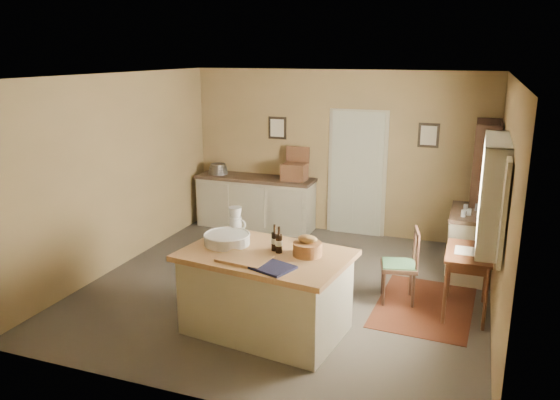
# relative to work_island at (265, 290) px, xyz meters

# --- Properties ---
(ground) EXTENTS (5.00, 5.00, 0.00)m
(ground) POSITION_rel_work_island_xyz_m (-0.16, 1.15, -0.48)
(ground) COLOR brown
(ground) RESTS_ON ground
(wall_back) EXTENTS (5.00, 0.10, 2.70)m
(wall_back) POSITION_rel_work_island_xyz_m (-0.16, 3.65, 0.87)
(wall_back) COLOR #9B7D4E
(wall_back) RESTS_ON ground
(wall_front) EXTENTS (5.00, 0.10, 2.70)m
(wall_front) POSITION_rel_work_island_xyz_m (-0.16, -1.35, 0.87)
(wall_front) COLOR #9B7D4E
(wall_front) RESTS_ON ground
(wall_left) EXTENTS (0.10, 5.00, 2.70)m
(wall_left) POSITION_rel_work_island_xyz_m (-2.66, 1.15, 0.87)
(wall_left) COLOR #9B7D4E
(wall_left) RESTS_ON ground
(wall_right) EXTENTS (0.10, 5.00, 2.70)m
(wall_right) POSITION_rel_work_island_xyz_m (2.34, 1.15, 0.87)
(wall_right) COLOR #9B7D4E
(wall_right) RESTS_ON ground
(ceiling) EXTENTS (5.00, 5.00, 0.00)m
(ceiling) POSITION_rel_work_island_xyz_m (-0.16, 1.15, 2.22)
(ceiling) COLOR silver
(ceiling) RESTS_ON wall_back
(door) EXTENTS (0.97, 0.06, 2.11)m
(door) POSITION_rel_work_island_xyz_m (0.19, 3.62, 0.57)
(door) COLOR #B4B49B
(door) RESTS_ON ground
(framed_prints) EXTENTS (2.82, 0.02, 0.38)m
(framed_prints) POSITION_rel_work_island_xyz_m (0.04, 3.63, 1.24)
(framed_prints) COLOR black
(framed_prints) RESTS_ON ground
(window) EXTENTS (0.25, 1.99, 1.12)m
(window) POSITION_rel_work_island_xyz_m (2.26, 0.95, 1.07)
(window) COLOR #B4AA91
(window) RESTS_ON ground
(work_island) EXTENTS (1.88, 1.35, 1.20)m
(work_island) POSITION_rel_work_island_xyz_m (0.00, 0.00, 0.00)
(work_island) COLOR #B4AA91
(work_island) RESTS_ON ground
(sideboard) EXTENTS (2.05, 0.58, 1.18)m
(sideboard) POSITION_rel_work_island_xyz_m (-1.50, 3.35, -0.00)
(sideboard) COLOR #B4AA91
(sideboard) RESTS_ON ground
(rug) EXTENTS (1.17, 1.65, 0.01)m
(rug) POSITION_rel_work_island_xyz_m (1.59, 1.19, -0.48)
(rug) COLOR #4E2010
(rug) RESTS_ON ground
(writing_desk) EXTENTS (0.50, 0.83, 0.82)m
(writing_desk) POSITION_rel_work_island_xyz_m (2.04, 1.19, 0.18)
(writing_desk) COLOR #371C0F
(writing_desk) RESTS_ON ground
(desk_chair) EXTENTS (0.51, 0.51, 0.91)m
(desk_chair) POSITION_rel_work_island_xyz_m (1.25, 1.24, -0.03)
(desk_chair) COLOR black
(desk_chair) RESTS_ON ground
(right_cabinet) EXTENTS (0.57, 1.02, 0.99)m
(right_cabinet) POSITION_rel_work_island_xyz_m (2.04, 2.42, -0.02)
(right_cabinet) COLOR #B4AA91
(right_cabinet) RESTS_ON ground
(shelving_unit) EXTENTS (0.35, 0.92, 2.04)m
(shelving_unit) POSITION_rel_work_island_xyz_m (2.19, 3.05, 0.54)
(shelving_unit) COLOR black
(shelving_unit) RESTS_ON ground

